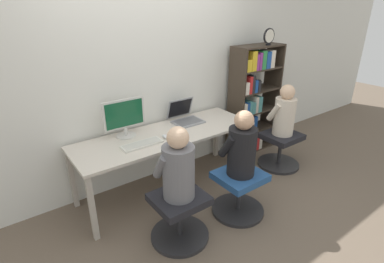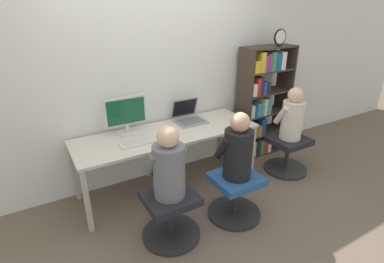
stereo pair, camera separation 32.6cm
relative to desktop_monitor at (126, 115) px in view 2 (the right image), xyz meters
name	(u,v)px [view 2 (the right image)]	position (x,y,z in m)	size (l,w,h in m)	color
ground_plane	(183,201)	(0.39, -0.55, -0.93)	(14.00, 14.00, 0.00)	brown
wall_back	(150,74)	(0.39, 0.21, 0.37)	(10.00, 0.05, 2.60)	silver
desk	(168,138)	(0.39, -0.20, -0.28)	(2.07, 0.69, 0.72)	beige
desktop_monitor	(126,115)	(0.00, 0.00, 0.00)	(0.46, 0.21, 0.42)	beige
laptop	(189,117)	(0.77, -0.02, -0.16)	(0.35, 0.34, 0.27)	gray
keyboard	(140,142)	(0.03, -0.30, -0.20)	(0.43, 0.15, 0.03)	silver
computer_mouse_by_keyboard	(165,135)	(0.32, -0.29, -0.20)	(0.06, 0.11, 0.03)	silver
office_chair_left	(171,214)	(0.04, -0.95, -0.68)	(0.55, 0.55, 0.47)	#262628
office_chair_right	(235,194)	(0.75, -1.00, -0.68)	(0.55, 0.55, 0.47)	#262628
person_at_monitor	(169,166)	(0.04, -0.95, -0.17)	(0.35, 0.31, 0.67)	slate
person_at_laptop	(238,149)	(0.75, -1.00, -0.17)	(0.34, 0.31, 0.67)	black
bookshelf	(261,104)	(1.90, -0.05, -0.16)	(0.76, 0.32, 1.53)	#382D23
desk_clock	(280,37)	(2.04, -0.13, 0.71)	(0.20, 0.03, 0.22)	black
office_chair_side	(287,153)	(1.90, -0.62, -0.68)	(0.55, 0.55, 0.47)	#262628
person_near_shelf	(292,116)	(1.90, -0.62, -0.17)	(0.33, 0.30, 0.66)	beige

